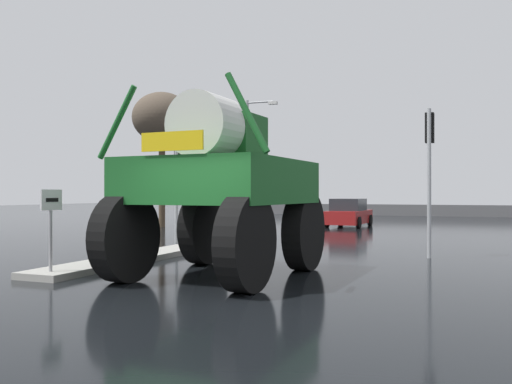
% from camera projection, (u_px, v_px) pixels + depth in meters
% --- Properties ---
extents(ground_plane, '(120.00, 120.00, 0.00)m').
position_uv_depth(ground_plane, '(363.00, 232.00, 25.25)').
color(ground_plane, black).
extents(median_island, '(1.12, 7.25, 0.15)m').
position_uv_depth(median_island, '(135.00, 258.00, 14.39)').
color(median_island, '#9E9B93').
rests_on(median_island, ground).
extents(lane_arrow_sign, '(0.07, 0.60, 1.74)m').
position_uv_depth(lane_arrow_sign, '(51.00, 215.00, 11.45)').
color(lane_arrow_sign, '#99999E').
rests_on(lane_arrow_sign, median_island).
extents(oversize_sprayer, '(3.83, 5.11, 4.02)m').
position_uv_depth(oversize_sprayer, '(221.00, 187.00, 11.80)').
color(oversize_sprayer, black).
rests_on(oversize_sprayer, ground).
extents(sedan_ahead, '(2.01, 4.16, 1.52)m').
position_uv_depth(sedan_ahead, '(349.00, 213.00, 29.24)').
color(sedan_ahead, maroon).
rests_on(sedan_ahead, ground).
extents(traffic_signal_near_left, '(0.24, 0.54, 3.37)m').
position_uv_depth(traffic_signal_near_left, '(179.00, 174.00, 18.17)').
color(traffic_signal_near_left, '#A8AAAF').
rests_on(traffic_signal_near_left, ground).
extents(traffic_signal_near_right, '(0.24, 0.54, 4.18)m').
position_uv_depth(traffic_signal_near_right, '(430.00, 149.00, 15.15)').
color(traffic_signal_near_right, '#A8AAAF').
rests_on(traffic_signal_near_right, ground).
extents(streetlight_far_left, '(1.94, 0.24, 7.19)m').
position_uv_depth(streetlight_far_left, '(250.00, 155.00, 31.12)').
color(streetlight_far_left, '#A8AAAF').
rests_on(streetlight_far_left, ground).
extents(bare_tree_left, '(3.19, 3.19, 7.25)m').
position_uv_depth(bare_tree_left, '(162.00, 119.00, 29.00)').
color(bare_tree_left, '#473828').
rests_on(bare_tree_left, ground).
extents(roadside_barrier, '(26.35, 0.24, 0.90)m').
position_uv_depth(roadside_barrier, '(408.00, 210.00, 43.22)').
color(roadside_barrier, '#59595B').
rests_on(roadside_barrier, ground).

